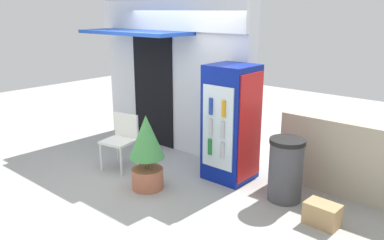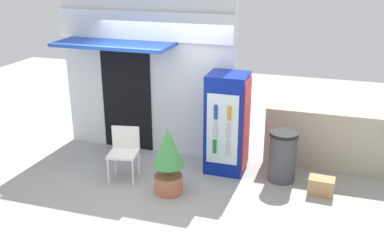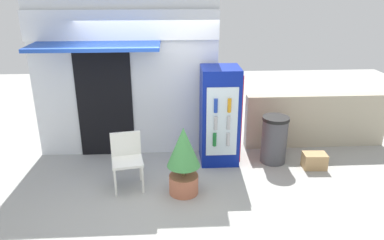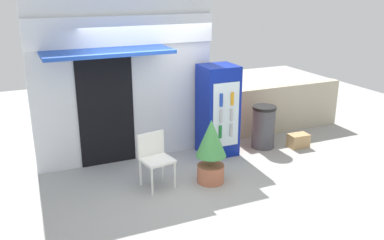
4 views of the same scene
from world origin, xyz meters
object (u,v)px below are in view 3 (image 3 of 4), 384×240
at_px(drink_cooler, 220,116).
at_px(potted_plant_near_shop, 184,158).
at_px(trash_bin, 274,139).
at_px(cardboard_box, 314,161).
at_px(plastic_chair, 127,156).

height_order(drink_cooler, potted_plant_near_shop, drink_cooler).
height_order(potted_plant_near_shop, trash_bin, potted_plant_near_shop).
bearing_deg(cardboard_box, plastic_chair, -172.89).
xyz_separation_m(plastic_chair, trash_bin, (2.57, 0.70, -0.09)).
bearing_deg(trash_bin, drink_cooler, 174.02).
bearing_deg(plastic_chair, drink_cooler, 27.01).
distance_m(potted_plant_near_shop, cardboard_box, 2.48).
bearing_deg(drink_cooler, plastic_chair, -152.99).
bearing_deg(potted_plant_near_shop, trash_bin, 30.26).
relative_size(drink_cooler, cardboard_box, 4.34).
height_order(drink_cooler, trash_bin, drink_cooler).
distance_m(plastic_chair, cardboard_box, 3.28).
relative_size(potted_plant_near_shop, trash_bin, 1.27).
bearing_deg(drink_cooler, trash_bin, -5.98).
bearing_deg(plastic_chair, trash_bin, 15.31).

